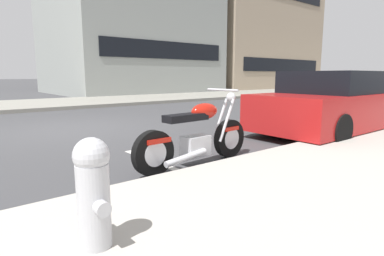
% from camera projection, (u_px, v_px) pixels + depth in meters
% --- Properties ---
extents(ground_plane, '(260.00, 260.00, 0.00)m').
position_uv_depth(ground_plane, '(73.00, 129.00, 7.69)').
color(ground_plane, '#3D3D3F').
extents(sidewalk_far_curb, '(120.00, 5.00, 0.14)m').
position_uv_depth(sidewalk_far_curb, '(222.00, 95.00, 20.54)').
color(sidewalk_far_curb, gray).
rests_on(sidewalk_far_curb, ground).
extents(parking_stall_stripe, '(0.12, 2.20, 0.01)m').
position_uv_depth(parking_stall_stripe, '(163.00, 165.00, 4.63)').
color(parking_stall_stripe, silver).
rests_on(parking_stall_stripe, ground).
extents(parked_motorcycle, '(2.09, 0.62, 1.10)m').
position_uv_depth(parked_motorcycle, '(197.00, 137.00, 4.55)').
color(parked_motorcycle, black).
rests_on(parked_motorcycle, ground).
extents(parked_car_far_down_curb, '(4.61, 1.93, 1.39)m').
position_uv_depth(parked_car_far_down_curb, '(338.00, 103.00, 7.24)').
color(parked_car_far_down_curb, '#AD1919').
rests_on(parked_car_far_down_curb, ground).
extents(fire_hydrant, '(0.24, 0.36, 0.76)m').
position_uv_depth(fire_hydrant, '(93.00, 190.00, 2.10)').
color(fire_hydrant, '#B7B7BC').
rests_on(fire_hydrant, sidewalk_near_curb).
extents(townhouse_near_left, '(10.81, 10.66, 13.25)m').
position_uv_depth(townhouse_near_left, '(126.00, 4.00, 23.59)').
color(townhouse_near_left, '#939993').
rests_on(townhouse_near_left, ground).
extents(townhouse_far_uphill, '(12.64, 8.50, 10.05)m').
position_uv_depth(townhouse_far_uphill, '(249.00, 37.00, 30.82)').
color(townhouse_far_uphill, tan).
rests_on(townhouse_far_uphill, ground).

